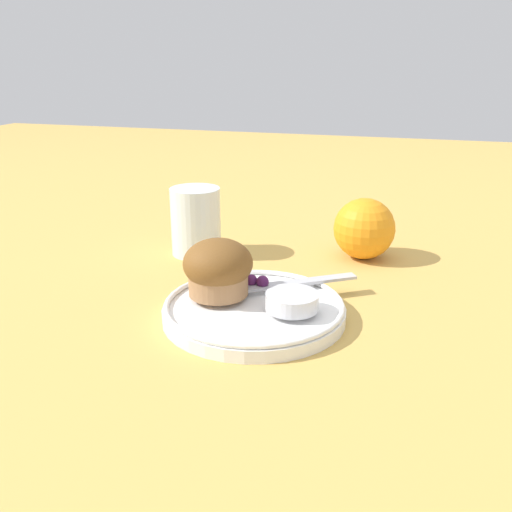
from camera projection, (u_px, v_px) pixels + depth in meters
The scene contains 8 objects.
ground_plane at pixel (260, 319), 0.63m from camera, with size 3.00×3.00×0.00m, color tan.
plate at pixel (255, 308), 0.63m from camera, with size 0.20×0.20×0.02m.
muffin at pixel (218, 268), 0.64m from camera, with size 0.08×0.08×0.06m.
cream_ramekin at pixel (292, 300), 0.61m from camera, with size 0.06×0.06×0.02m.
berry_pair at pixel (257, 281), 0.66m from camera, with size 0.03×0.01×0.01m.
butter_knife at pixel (279, 285), 0.67m from camera, with size 0.17×0.12×0.00m.
orange_fruit at pixel (364, 229), 0.81m from camera, with size 0.09×0.09×0.09m.
juice_glass at pixel (196, 221), 0.82m from camera, with size 0.07×0.07×0.10m.
Camera 1 is at (0.16, -0.55, 0.28)m, focal length 40.00 mm.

